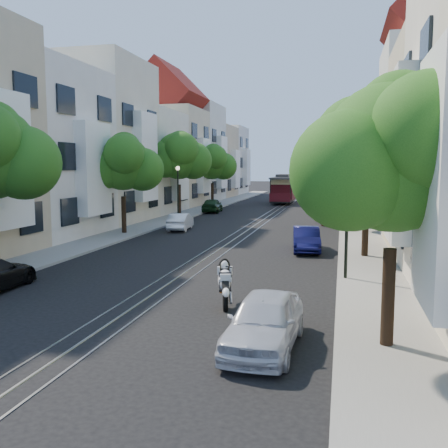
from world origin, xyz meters
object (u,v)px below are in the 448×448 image
Objects in this scene: tree_e_a at (396,161)px; lamp_east at (347,205)px; tree_w_c at (179,157)px; tree_w_d at (213,163)px; parked_car_w_mid at (180,222)px; tree_e_d at (356,159)px; cable_car at (284,188)px; tree_w_b at (123,164)px; parked_car_e_far at (333,217)px; lamp_west at (178,185)px; sportbike_rider at (225,281)px; parked_car_w_far at (212,205)px; tree_e_c at (361,161)px; tree_e_b at (369,156)px; parked_car_e_near at (264,321)px; parked_car_e_mid at (306,239)px.

tree_e_a is 1.51× the size of lamp_east.
lamp_east is (13.44, -20.98, -2.22)m from tree_w_c.
tree_e_a is 0.96× the size of tree_w_d.
parked_car_w_mid is (-11.69, 19.92, -3.83)m from tree_e_a.
cable_car is (-7.76, 12.15, -3.05)m from tree_e_d.
tree_w_b is 15.81m from parked_car_e_far.
parked_car_w_mid is at bearing -69.90° from lamp_west.
tree_w_c reaches higher than cable_car.
tree_w_c is 3.83× the size of sportbike_rider.
tree_w_d reaches higher than lamp_east.
tree_w_b is 17.72m from sportbike_rider.
parked_car_w_far is (-11.90, 25.83, -2.18)m from lamp_east.
tree_e_c reaches higher than lamp_west.
sportbike_rider is 23.14m from parked_car_e_far.
parked_car_w_far is (-12.86, 20.86, -4.07)m from tree_e_b.
tree_e_c is at bearing 85.61° from parked_car_e_near.
parked_car_w_mid is at bearing 115.86° from parked_car_e_near.
parked_car_w_far is at bearing 143.20° from parked_car_e_far.
tree_w_c is 2.05× the size of parked_car_w_mid.
parked_car_e_far is at bearing 123.33° from tree_e_c.
tree_w_c reaches higher than tree_w_d.
tree_w_d is 18.83m from parked_car_e_far.
parked_car_e_near is (-2.86, -34.56, -4.21)m from tree_e_d.
parked_car_w_far is at bearing 109.19° from parked_car_e_near.
tree_e_b is 5.20m from parked_car_e_mid.
tree_w_b is at bearing -90.00° from tree_w_c.
tree_w_c is 19.60m from cable_car.
tree_e_b is at bearing -43.85° from lamp_west.
lamp_west is at bearing 84.03° from tree_w_b.
cable_car reaches higher than sportbike_rider.
tree_e_b is at bearing -90.00° from tree_e_c.
parked_car_w_far is at bearing 121.66° from tree_e_b.
tree_e_b reaches higher than sportbike_rider.
tree_w_b is 11.02m from tree_w_c.
tree_e_a is 0.96× the size of tree_e_c.
parked_car_w_far is at bearing 111.38° from tree_e_a.
parked_car_e_mid is (11.54, -14.62, -4.46)m from tree_w_c.
parked_car_e_near reaches higher than parked_car_e_mid.
tree_w_b is at bearing -149.48° from parked_car_e_far.
lamp_east is (13.44, -9.98, -1.55)m from tree_w_b.
tree_w_b is 1.51× the size of lamp_east.
lamp_west is at bearing 126.24° from parked_car_e_mid.
tree_e_b reaches higher than tree_w_d.
tree_e_b is 13.51m from parked_car_e_near.
tree_e_a is at bearing 106.16° from parked_car_w_far.
sportbike_rider is at bearing -100.90° from parked_car_e_far.
lamp_west is at bearing 124.99° from lamp_east.
parked_car_e_near reaches higher than parked_car_w_mid.
cable_car is (6.64, 18.15, -3.25)m from tree_w_c.
parked_car_w_mid is at bearing 120.41° from tree_e_a.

